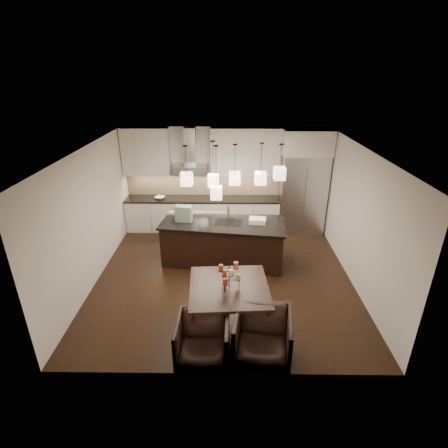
{
  "coord_description": "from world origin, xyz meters",
  "views": [
    {
      "loc": [
        0.08,
        -6.62,
        4.23
      ],
      "look_at": [
        0.0,
        0.2,
        1.15
      ],
      "focal_mm": 28.0,
      "sensor_mm": 36.0,
      "label": 1
    }
  ],
  "objects_px": {
    "island_body": "(223,242)",
    "armchair_left": "(203,340)",
    "armchair_right": "(262,337)",
    "dining_table": "(229,306)",
    "refrigerator": "(302,194)"
  },
  "relations": [
    {
      "from": "dining_table",
      "to": "armchair_left",
      "type": "bearing_deg",
      "value": -119.58
    },
    {
      "from": "armchair_left",
      "to": "dining_table",
      "type": "bearing_deg",
      "value": 65.35
    },
    {
      "from": "island_body",
      "to": "armchair_right",
      "type": "distance_m",
      "value": 3.12
    },
    {
      "from": "refrigerator",
      "to": "armchair_left",
      "type": "xyz_separation_m",
      "value": [
        -2.4,
        -4.84,
        -0.7
      ]
    },
    {
      "from": "island_body",
      "to": "dining_table",
      "type": "relative_size",
      "value": 2.03
    },
    {
      "from": "dining_table",
      "to": "armchair_right",
      "type": "xyz_separation_m",
      "value": [
        0.52,
        -0.77,
        0.01
      ]
    },
    {
      "from": "island_body",
      "to": "armchair_left",
      "type": "bearing_deg",
      "value": -87.42
    },
    {
      "from": "island_body",
      "to": "armchair_right",
      "type": "height_order",
      "value": "island_body"
    },
    {
      "from": "refrigerator",
      "to": "island_body",
      "type": "distance_m",
      "value": 2.8
    },
    {
      "from": "island_body",
      "to": "refrigerator",
      "type": "bearing_deg",
      "value": 46.97
    },
    {
      "from": "island_body",
      "to": "dining_table",
      "type": "xyz_separation_m",
      "value": [
        0.13,
        -2.28,
        -0.08
      ]
    },
    {
      "from": "refrigerator",
      "to": "island_body",
      "type": "height_order",
      "value": "refrigerator"
    },
    {
      "from": "dining_table",
      "to": "island_body",
      "type": "bearing_deg",
      "value": 89.68
    },
    {
      "from": "dining_table",
      "to": "armchair_left",
      "type": "xyz_separation_m",
      "value": [
        -0.41,
        -0.83,
        -0.03
      ]
    },
    {
      "from": "armchair_left",
      "to": "refrigerator",
      "type": "bearing_deg",
      "value": 65.07
    }
  ]
}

